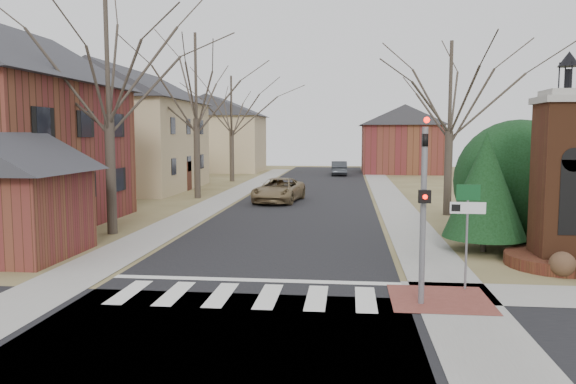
# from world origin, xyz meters

# --- Properties ---
(ground) EXTENTS (120.00, 120.00, 0.00)m
(ground) POSITION_xyz_m (0.00, 0.00, 0.00)
(ground) COLOR brown
(ground) RESTS_ON ground
(main_street) EXTENTS (8.00, 70.00, 0.01)m
(main_street) POSITION_xyz_m (0.00, 22.00, 0.01)
(main_street) COLOR black
(main_street) RESTS_ON ground
(cross_street) EXTENTS (120.00, 8.00, 0.01)m
(cross_street) POSITION_xyz_m (0.00, -3.00, 0.01)
(cross_street) COLOR black
(cross_street) RESTS_ON ground
(crosswalk_zone) EXTENTS (8.00, 2.20, 0.02)m
(crosswalk_zone) POSITION_xyz_m (0.00, 0.80, 0.01)
(crosswalk_zone) COLOR silver
(crosswalk_zone) RESTS_ON ground
(stop_bar) EXTENTS (8.00, 0.35, 0.02)m
(stop_bar) POSITION_xyz_m (0.00, 2.30, 0.01)
(stop_bar) COLOR silver
(stop_bar) RESTS_ON ground
(sidewalk_right_main) EXTENTS (2.00, 60.00, 0.02)m
(sidewalk_right_main) POSITION_xyz_m (5.20, 22.00, 0.01)
(sidewalk_right_main) COLOR gray
(sidewalk_right_main) RESTS_ON ground
(sidewalk_left) EXTENTS (2.00, 60.00, 0.02)m
(sidewalk_left) POSITION_xyz_m (-5.20, 22.00, 0.01)
(sidewalk_left) COLOR gray
(sidewalk_left) RESTS_ON ground
(curb_apron) EXTENTS (2.40, 2.40, 0.02)m
(curb_apron) POSITION_xyz_m (4.80, 1.00, 0.01)
(curb_apron) COLOR brown
(curb_apron) RESTS_ON ground
(traffic_signal_pole) EXTENTS (0.28, 0.41, 4.50)m
(traffic_signal_pole) POSITION_xyz_m (4.30, 0.57, 2.59)
(traffic_signal_pole) COLOR slate
(traffic_signal_pole) RESTS_ON ground
(sign_post) EXTENTS (0.90, 0.07, 2.75)m
(sign_post) POSITION_xyz_m (5.59, 1.99, 1.95)
(sign_post) COLOR slate
(sign_post) RESTS_ON ground
(brick_gate_monument) EXTENTS (3.20, 3.20, 6.47)m
(brick_gate_monument) POSITION_xyz_m (9.00, 4.99, 2.17)
(brick_gate_monument) COLOR #522B18
(brick_gate_monument) RESTS_ON ground
(house_stucco_left) EXTENTS (9.80, 12.80, 9.28)m
(house_stucco_left) POSITION_xyz_m (-13.50, 27.00, 4.59)
(house_stucco_left) COLOR tan
(house_stucco_left) RESTS_ON ground
(garage_left) EXTENTS (4.80, 4.80, 4.29)m
(garage_left) POSITION_xyz_m (-8.52, 4.49, 2.24)
(garage_left) COLOR brown
(garage_left) RESTS_ON ground
(house_distant_left) EXTENTS (10.80, 8.80, 8.53)m
(house_distant_left) POSITION_xyz_m (-12.01, 48.00, 4.25)
(house_distant_left) COLOR tan
(house_distant_left) RESTS_ON ground
(house_distant_right) EXTENTS (8.80, 8.80, 7.30)m
(house_distant_right) POSITION_xyz_m (7.99, 47.99, 3.65)
(house_distant_right) COLOR brown
(house_distant_right) RESTS_ON ground
(evergreen_near) EXTENTS (2.80, 2.80, 4.10)m
(evergreen_near) POSITION_xyz_m (7.20, 7.00, 2.30)
(evergreen_near) COLOR #473D33
(evergreen_near) RESTS_ON ground
(evergreen_mid) EXTENTS (3.40, 3.40, 4.70)m
(evergreen_mid) POSITION_xyz_m (10.50, 8.20, 2.60)
(evergreen_mid) COLOR #473D33
(evergreen_mid) RESTS_ON ground
(evergreen_mass) EXTENTS (4.80, 4.80, 4.80)m
(evergreen_mass) POSITION_xyz_m (9.00, 9.50, 2.40)
(evergreen_mass) COLOR black
(evergreen_mass) RESTS_ON ground
(bare_tree_0) EXTENTS (8.05, 8.05, 11.15)m
(bare_tree_0) POSITION_xyz_m (-7.00, 9.00, 7.70)
(bare_tree_0) COLOR #473D33
(bare_tree_0) RESTS_ON ground
(bare_tree_1) EXTENTS (8.40, 8.40, 11.64)m
(bare_tree_1) POSITION_xyz_m (-7.00, 22.00, 8.03)
(bare_tree_1) COLOR #473D33
(bare_tree_1) RESTS_ON ground
(bare_tree_2) EXTENTS (7.35, 7.35, 10.19)m
(bare_tree_2) POSITION_xyz_m (-7.50, 35.00, 7.03)
(bare_tree_2) COLOR #473D33
(bare_tree_2) RESTS_ON ground
(bare_tree_3) EXTENTS (7.00, 7.00, 9.70)m
(bare_tree_3) POSITION_xyz_m (7.50, 16.00, 6.69)
(bare_tree_3) COLOR #473D33
(bare_tree_3) RESTS_ON ground
(pickup_truck) EXTENTS (3.00, 5.40, 1.43)m
(pickup_truck) POSITION_xyz_m (-1.60, 20.47, 0.71)
(pickup_truck) COLOR olive
(pickup_truck) RESTS_ON ground
(distant_car) EXTENTS (1.67, 4.37, 1.42)m
(distant_car) POSITION_xyz_m (1.60, 43.23, 0.71)
(distant_car) COLOR #373A3F
(distant_car) RESTS_ON ground
(dry_shrub_left) EXTENTS (0.73, 0.73, 0.73)m
(dry_shrub_left) POSITION_xyz_m (8.60, 3.65, 0.36)
(dry_shrub_left) COLOR #503724
(dry_shrub_left) RESTS_ON ground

